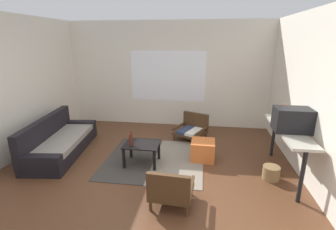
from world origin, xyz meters
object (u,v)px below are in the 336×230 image
at_px(coffee_table, 142,148).
at_px(console_shelf, 288,134).
at_px(armchair_by_window, 192,128).
at_px(ottoman_orange, 203,150).
at_px(crt_television, 293,120).
at_px(clay_vase, 284,115).
at_px(glass_bottle, 131,139).
at_px(couch, 59,142).
at_px(armchair_striped_foreground, 171,189).
at_px(wicker_basket, 271,173).

height_order(coffee_table, console_shelf, console_shelf).
relative_size(armchair_by_window, ottoman_orange, 1.87).
bearing_deg(armchair_by_window, crt_television, -43.64).
bearing_deg(coffee_table, crt_television, -3.23).
height_order(armchair_by_window, crt_television, crt_television).
distance_m(coffee_table, armchair_by_window, 1.65).
xyz_separation_m(clay_vase, glass_bottle, (-2.65, -0.41, -0.45)).
xyz_separation_m(console_shelf, crt_television, (-0.00, -0.11, 0.28)).
height_order(console_shelf, clay_vase, clay_vase).
height_order(ottoman_orange, glass_bottle, glass_bottle).
relative_size(couch, coffee_table, 3.30).
relative_size(armchair_striped_foreground, ottoman_orange, 1.38).
relative_size(ottoman_orange, wicker_basket, 1.62).
distance_m(coffee_table, glass_bottle, 0.27).
bearing_deg(coffee_table, armchair_striped_foreground, -58.87).
height_order(couch, wicker_basket, couch).
xyz_separation_m(couch, glass_bottle, (1.61, -0.32, 0.29)).
bearing_deg(couch, armchair_by_window, 24.39).
xyz_separation_m(coffee_table, wicker_basket, (2.24, -0.21, -0.21)).
distance_m(couch, console_shelf, 4.30).
bearing_deg(armchair_by_window, console_shelf, -41.50).
xyz_separation_m(couch, armchair_striped_foreground, (2.47, -1.37, 0.04)).
bearing_deg(clay_vase, armchair_striped_foreground, -140.74).
xyz_separation_m(couch, clay_vase, (4.26, 0.09, 0.74)).
distance_m(armchair_striped_foreground, console_shelf, 2.16).
relative_size(coffee_table, glass_bottle, 2.33).
distance_m(crt_television, wicker_basket, 0.94).
bearing_deg(wicker_basket, coffee_table, 174.64).
distance_m(coffee_table, wicker_basket, 2.26).
height_order(armchair_striped_foreground, clay_vase, clay_vase).
height_order(console_shelf, crt_television, crt_television).
distance_m(glass_bottle, wicker_basket, 2.45).
bearing_deg(coffee_table, glass_bottle, -150.81).
bearing_deg(crt_television, console_shelf, 88.34).
bearing_deg(clay_vase, coffee_table, -172.84).
bearing_deg(ottoman_orange, clay_vase, -1.88).
height_order(ottoman_orange, console_shelf, console_shelf).
xyz_separation_m(armchair_by_window, glass_bottle, (-1.02, -1.51, 0.27)).
distance_m(console_shelf, wicker_basket, 0.70).
bearing_deg(clay_vase, crt_television, -90.40).
relative_size(console_shelf, glass_bottle, 6.04).
bearing_deg(armchair_striped_foreground, ottoman_orange, 74.45).
xyz_separation_m(console_shelf, clay_vase, (0.00, 0.34, 0.22)).
bearing_deg(armchair_striped_foreground, armchair_by_window, 86.58).
distance_m(armchair_by_window, ottoman_orange, 1.09).
xyz_separation_m(armchair_striped_foreground, ottoman_orange, (0.42, 1.50, -0.08)).
bearing_deg(ottoman_orange, couch, -177.38).
distance_m(coffee_table, crt_television, 2.58).
bearing_deg(console_shelf, armchair_striped_foreground, -147.96).
xyz_separation_m(coffee_table, ottoman_orange, (1.11, 0.36, -0.14)).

